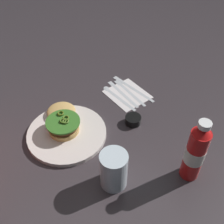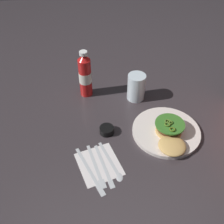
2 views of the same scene
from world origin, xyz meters
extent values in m
plane|color=#362E32|center=(0.00, 0.00, 0.00)|extent=(3.00, 3.00, 0.00)
cylinder|color=silver|center=(0.04, 0.13, 0.01)|extent=(0.27, 0.27, 0.02)
cylinder|color=tan|center=(0.05, 0.14, 0.02)|extent=(0.10, 0.10, 0.02)
cylinder|color=#512D19|center=(0.05, 0.14, 0.04)|extent=(0.10, 0.10, 0.02)
cylinder|color=red|center=(0.05, 0.14, 0.05)|extent=(0.09, 0.09, 0.01)
cylinder|color=#377025|center=(0.05, 0.14, 0.06)|extent=(0.12, 0.12, 0.01)
torus|color=#466A1E|center=(0.05, 0.14, 0.07)|extent=(0.02, 0.02, 0.01)
torus|color=#527529|center=(0.04, 0.13, 0.07)|extent=(0.02, 0.02, 0.01)
torus|color=#506E1E|center=(0.06, 0.13, 0.07)|extent=(0.02, 0.02, 0.01)
torus|color=#4E6418|center=(0.09, 0.14, 0.07)|extent=(0.02, 0.02, 0.01)
ellipsoid|color=tan|center=(0.13, 0.13, 0.03)|extent=(0.10, 0.10, 0.03)
cylinder|color=red|center=(-0.24, -0.18, 0.09)|extent=(0.06, 0.06, 0.19)
cone|color=red|center=(-0.24, -0.18, 0.20)|extent=(0.05, 0.05, 0.03)
cylinder|color=white|center=(-0.24, -0.18, 0.22)|extent=(0.03, 0.03, 0.02)
cylinder|color=white|center=(-0.24, -0.18, 0.10)|extent=(0.06, 0.06, 0.05)
cylinder|color=silver|center=(-0.19, 0.05, 0.06)|extent=(0.08, 0.08, 0.12)
cylinder|color=black|center=(0.02, -0.10, 0.01)|extent=(0.06, 0.06, 0.03)
cube|color=silver|center=(0.17, -0.14, 0.00)|extent=(0.19, 0.18, 0.00)
cube|color=silver|center=(0.18, -0.19, 0.00)|extent=(0.19, 0.09, 0.00)
cube|color=silver|center=(0.26, -0.15, 0.00)|extent=(0.08, 0.05, 0.00)
cube|color=silver|center=(0.18, -0.16, 0.00)|extent=(0.19, 0.06, 0.00)
cube|color=silver|center=(0.25, -0.14, 0.00)|extent=(0.04, 0.03, 0.00)
cube|color=silver|center=(0.17, -0.13, 0.00)|extent=(0.17, 0.05, 0.00)
cube|color=silver|center=(0.23, -0.11, 0.00)|extent=(0.08, 0.04, 0.00)
cube|color=silver|center=(0.16, -0.10, 0.00)|extent=(0.18, 0.08, 0.00)
ellipsoid|color=silver|center=(0.23, -0.08, 0.00)|extent=(0.04, 0.03, 0.00)
camera|label=1|loc=(-0.61, 0.20, 0.73)|focal=44.37mm
camera|label=2|loc=(0.74, -0.15, 0.79)|focal=42.11mm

